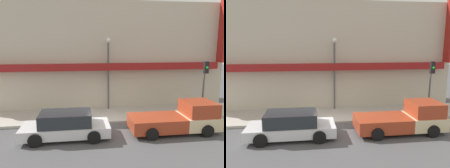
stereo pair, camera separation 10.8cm
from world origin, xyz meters
The scene contains 8 objects.
ground_plane centered at (0.00, 0.00, 0.00)m, with size 80.00×80.00×0.00m, color #4C4C4F.
sidewalk centered at (0.00, 1.64, 0.08)m, with size 36.00×3.28×0.16m.
building centered at (0.02, 4.76, 4.13)m, with size 19.80×3.80×10.31m.
pickup_truck centered at (3.98, -1.74, 0.76)m, with size 5.08×2.18×1.75m.
parked_car centered at (-2.48, -1.74, 0.71)m, with size 4.68×2.10×1.44m.
fire_hydrant centered at (-1.33, 0.54, 0.49)m, with size 0.17×0.17×0.65m.
street_lamp centered at (0.40, 2.84, 3.52)m, with size 0.36×0.36×5.34m.
traffic_light centered at (6.66, 0.35, 2.74)m, with size 0.28×0.42×3.75m.
Camera 2 is at (-1.48, -13.21, 4.96)m, focal length 35.00 mm.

